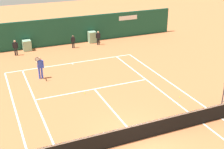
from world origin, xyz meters
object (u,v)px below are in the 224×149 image
at_px(ball_kid_right_post, 15,47).
at_px(tennis_ball_by_sideline, 85,93).
at_px(player_on_baseline, 40,66).
at_px(ball_kid_centre_post, 73,41).
at_px(ball_kid_left_post, 98,37).
at_px(tennis_ball_near_service_line, 180,97).

distance_m(ball_kid_right_post, tennis_ball_by_sideline, 10.03).
xyz_separation_m(player_on_baseline, tennis_ball_by_sideline, (2.13, -3.60, -0.95)).
distance_m(player_on_baseline, ball_kid_centre_post, 7.25).
height_order(ball_kid_right_post, ball_kid_left_post, ball_kid_right_post).
relative_size(ball_kid_centre_post, ball_kid_right_post, 0.89).
xyz_separation_m(ball_kid_right_post, tennis_ball_by_sideline, (3.13, -9.50, -0.77)).
relative_size(player_on_baseline, ball_kid_centre_post, 1.52).
distance_m(player_on_baseline, ball_kid_left_post, 8.95).
height_order(player_on_baseline, tennis_ball_near_service_line, player_on_baseline).
xyz_separation_m(player_on_baseline, ball_kid_right_post, (-1.00, 5.89, -0.18)).
distance_m(ball_kid_right_post, tennis_ball_near_service_line, 15.10).
bearing_deg(ball_kid_centre_post, ball_kid_right_post, -1.92).
distance_m(ball_kid_centre_post, tennis_ball_by_sideline, 9.75).
distance_m(player_on_baseline, tennis_ball_by_sideline, 4.29).
bearing_deg(tennis_ball_by_sideline, ball_kid_right_post, 108.23).
bearing_deg(tennis_ball_by_sideline, player_on_baseline, 120.62).
bearing_deg(ball_kid_right_post, tennis_ball_near_service_line, 134.94).
relative_size(player_on_baseline, ball_kid_right_post, 1.35).
height_order(player_on_baseline, ball_kid_left_post, player_on_baseline).
bearing_deg(player_on_baseline, ball_kid_left_post, -137.50).
relative_size(ball_kid_centre_post, tennis_ball_by_sideline, 18.12).
bearing_deg(ball_kid_left_post, player_on_baseline, 50.96).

